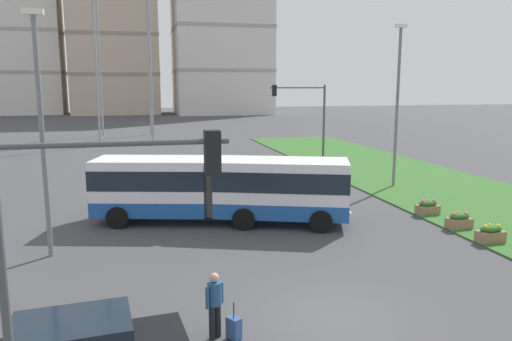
% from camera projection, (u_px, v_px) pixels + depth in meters
% --- Properties ---
extents(ground_plane, '(260.00, 260.00, 0.00)m').
position_uv_depth(ground_plane, '(337.00, 319.00, 13.46)').
color(ground_plane, '#424244').
extents(grass_median, '(10.00, 70.00, 0.08)m').
position_uv_depth(grass_median, '(490.00, 205.00, 26.09)').
color(grass_median, '#336628').
rests_on(grass_median, ground_plane).
extents(articulated_bus, '(11.94, 6.01, 3.00)m').
position_uv_depth(articulated_bus, '(221.00, 188.00, 22.66)').
color(articulated_bus, white).
rests_on(articulated_bus, ground).
extents(pedestrian_crossing, '(0.50, 0.36, 1.74)m').
position_uv_depth(pedestrian_crossing, '(215.00, 301.00, 12.28)').
color(pedestrian_crossing, black).
rests_on(pedestrian_crossing, ground).
extents(rolling_suitcase, '(0.40, 0.43, 0.97)m').
position_uv_depth(rolling_suitcase, '(234.00, 328.00, 12.32)').
color(rolling_suitcase, '#335693').
rests_on(rolling_suitcase, ground).
extents(flower_planter_1, '(1.10, 0.56, 0.74)m').
position_uv_depth(flower_planter_1, '(491.00, 233.00, 19.80)').
color(flower_planter_1, '#937051').
rests_on(flower_planter_1, grass_median).
extents(flower_planter_2, '(1.10, 0.56, 0.74)m').
position_uv_depth(flower_planter_2, '(459.00, 220.00, 21.72)').
color(flower_planter_2, '#937051').
rests_on(flower_planter_2, grass_median).
extents(flower_planter_3, '(1.10, 0.56, 0.74)m').
position_uv_depth(flower_planter_3, '(428.00, 207.00, 24.05)').
color(flower_planter_3, '#937051').
rests_on(flower_planter_3, grass_median).
extents(traffic_light_near_left, '(4.01, 0.28, 5.56)m').
position_uv_depth(traffic_light_near_left, '(84.00, 230.00, 8.48)').
color(traffic_light_near_left, '#474C51').
rests_on(traffic_light_near_left, ground).
extents(traffic_light_far_right, '(4.18, 0.28, 6.38)m').
position_uv_depth(traffic_light_far_right, '(307.00, 113.00, 35.38)').
color(traffic_light_far_right, '#474C51').
rests_on(traffic_light_far_right, ground).
extents(streetlight_left, '(0.70, 0.28, 8.97)m').
position_uv_depth(streetlight_left, '(41.00, 125.00, 17.56)').
color(streetlight_left, slate).
rests_on(streetlight_left, ground).
extents(streetlight_median, '(0.70, 0.28, 9.98)m').
position_uv_depth(streetlight_median, '(397.00, 100.00, 30.04)').
color(streetlight_median, slate).
rests_on(streetlight_median, ground).
extents(apartment_tower_west, '(19.54, 15.11, 35.05)m').
position_uv_depth(apartment_tower_west, '(16.00, 34.00, 107.07)').
color(apartment_tower_west, silver).
rests_on(apartment_tower_west, ground).
extents(apartment_tower_westcentre, '(18.86, 15.61, 41.76)m').
position_uv_depth(apartment_tower_westcentre, '(113.00, 18.00, 107.36)').
color(apartment_tower_westcentre, '#C6B299').
rests_on(apartment_tower_westcentre, ground).
extents(apartment_tower_centre, '(20.84, 18.53, 45.75)m').
position_uv_depth(apartment_tower_centre, '(220.00, 10.00, 108.21)').
color(apartment_tower_centre, silver).
rests_on(apartment_tower_centre, ground).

